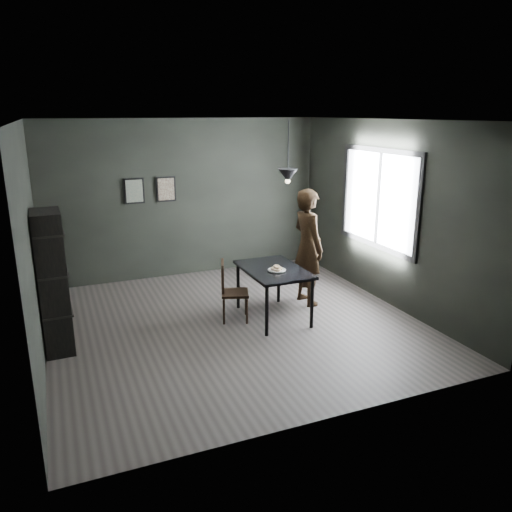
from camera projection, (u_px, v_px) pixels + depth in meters
name	position (u px, v px, depth m)	size (l,w,h in m)	color
ground	(235.00, 324.00, 7.10)	(5.00, 5.00, 0.00)	#383431
back_wall	(186.00, 199.00, 8.93)	(5.00, 0.10, 2.80)	black
ceiling	(232.00, 120.00, 6.32)	(5.00, 5.00, 0.02)	silver
window_assembly	(378.00, 199.00, 7.74)	(0.04, 1.96, 1.56)	white
cafe_table	(273.00, 274.00, 7.13)	(0.80, 1.20, 0.75)	black
white_plate	(277.00, 271.00, 7.00)	(0.23, 0.23, 0.01)	white
donut_pile	(277.00, 268.00, 6.99)	(0.17, 0.17, 0.08)	#FBECC3
woman	(308.00, 247.00, 7.65)	(0.66, 0.43, 1.80)	black
wood_chair	(229.00, 287.00, 7.10)	(0.48, 0.48, 0.87)	black
shelf_unit	(53.00, 283.00, 6.10)	(0.34, 0.59, 1.78)	black
pendant_lamp	(288.00, 175.00, 6.93)	(0.28, 0.28, 0.86)	black
framed_print_left	(134.00, 191.00, 8.51)	(0.34, 0.04, 0.44)	black
framed_print_right	(166.00, 189.00, 8.71)	(0.34, 0.04, 0.44)	black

